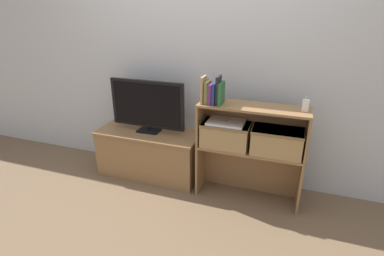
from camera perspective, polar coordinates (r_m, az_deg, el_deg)
name	(u,v)px	position (r m, az deg, el deg)	size (l,w,h in m)	color
ground_plane	(187,193)	(2.94, -0.94, -12.33)	(16.00, 16.00, 0.00)	brown
wall_back	(203,59)	(2.90, 2.20, 13.00)	(10.00, 0.05, 2.40)	silver
tv_stand	(150,153)	(3.16, -7.98, -4.73)	(1.05, 0.46, 0.49)	olive
tv	(147,105)	(2.95, -8.53, 4.33)	(0.76, 0.14, 0.52)	black
bookshelf_lower_tier	(249,164)	(2.83, 10.89, -6.78)	(0.92, 0.29, 0.50)	olive
bookshelf_upper_tier	(253,120)	(2.64, 11.57, 1.59)	(0.92, 0.29, 0.39)	olive
book_tan	(204,90)	(2.56, 2.24, 7.33)	(0.02, 0.14, 0.23)	tan
book_olive	(207,92)	(2.55, 2.93, 6.85)	(0.03, 0.12, 0.19)	olive
book_plum	(211,94)	(2.55, 3.66, 6.57)	(0.03, 0.14, 0.17)	#6B2D66
book_navy	(215,93)	(2.54, 4.40, 6.64)	(0.02, 0.15, 0.19)	navy
book_charcoal	(218,90)	(2.52, 5.04, 7.19)	(0.02, 0.13, 0.24)	#232328
book_forest	(221,94)	(2.52, 5.62, 6.55)	(0.03, 0.15, 0.19)	#286638
baby_monitor	(305,105)	(2.51, 20.81, 4.05)	(0.05, 0.03, 0.13)	white
storage_basket_left	(226,134)	(2.66, 6.42, -1.06)	(0.42, 0.25, 0.22)	tan
storage_basket_right	(277,140)	(2.61, 15.90, -2.30)	(0.42, 0.25, 0.22)	tan
laptop	(226,122)	(2.62, 6.52, 1.13)	(0.32, 0.24, 0.02)	white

